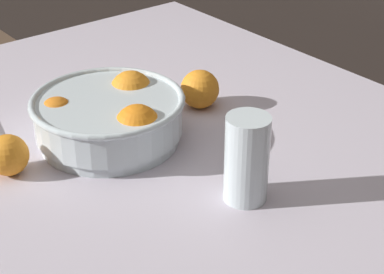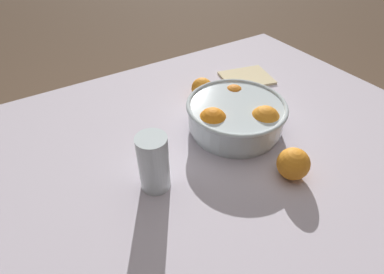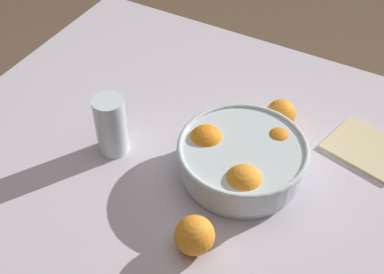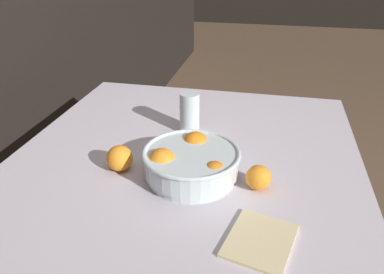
{
  "view_description": "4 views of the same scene",
  "coord_description": "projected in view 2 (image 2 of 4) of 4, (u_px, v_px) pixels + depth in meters",
  "views": [
    {
      "loc": [
        0.81,
        -0.56,
        1.32
      ],
      "look_at": [
        0.08,
        0.03,
        0.79
      ],
      "focal_mm": 60.0,
      "sensor_mm": 36.0,
      "label": 1
    },
    {
      "loc": [
        0.39,
        0.46,
        1.28
      ],
      "look_at": [
        0.08,
        -0.03,
        0.79
      ],
      "focal_mm": 28.0,
      "sensor_mm": 36.0,
      "label": 2
    },
    {
      "loc": [
        -0.35,
        0.68,
        1.6
      ],
      "look_at": [
        0.05,
        -0.03,
        0.81
      ],
      "focal_mm": 50.0,
      "sensor_mm": 36.0,
      "label": 3
    },
    {
      "loc": [
        -0.93,
        -0.23,
        1.34
      ],
      "look_at": [
        0.08,
        -0.01,
        0.79
      ],
      "focal_mm": 35.0,
      "sensor_mm": 36.0,
      "label": 4
    }
  ],
  "objects": [
    {
      "name": "orange_loose_near_bowl",
      "position": [
        202.0,
        88.0,
        0.96
      ],
      "size": [
        0.07,
        0.07,
        0.07
      ],
      "primitive_type": "sphere",
      "color": "orange",
      "rests_on": "dining_table"
    },
    {
      "name": "dining_table",
      "position": [
        223.0,
        164.0,
        0.85
      ],
      "size": [
        1.26,
        1.07,
        0.74
      ],
      "color": "silver",
      "rests_on": "ground_plane"
    },
    {
      "name": "napkin",
      "position": [
        246.0,
        78.0,
        1.08
      ],
      "size": [
        0.2,
        0.17,
        0.01
      ],
      "primitive_type": "cube",
      "rotation": [
        0.0,
        0.0,
        -0.24
      ],
      "color": "beige",
      "rests_on": "dining_table"
    },
    {
      "name": "juice_glass",
      "position": [
        154.0,
        166.0,
        0.66
      ],
      "size": [
        0.07,
        0.07,
        0.14
      ],
      "color": "#F4A314",
      "rests_on": "dining_table"
    },
    {
      "name": "orange_loose_front",
      "position": [
        293.0,
        164.0,
        0.7
      ],
      "size": [
        0.08,
        0.08,
        0.08
      ],
      "primitive_type": "sphere",
      "color": "orange",
      "rests_on": "dining_table"
    },
    {
      "name": "fruit_bowl",
      "position": [
        236.0,
        115.0,
        0.82
      ],
      "size": [
        0.27,
        0.27,
        0.1
      ],
      "color": "silver",
      "rests_on": "dining_table"
    }
  ]
}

